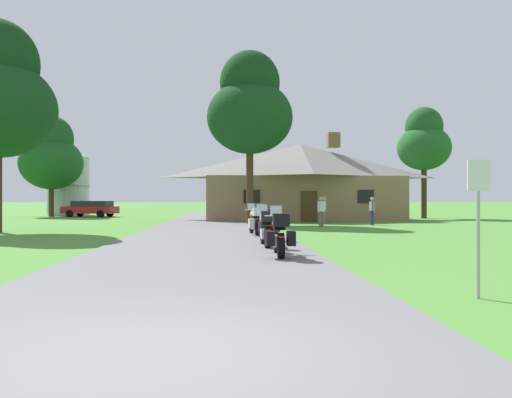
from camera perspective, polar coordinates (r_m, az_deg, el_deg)
name	(u,v)px	position (r m, az deg, el deg)	size (l,w,h in m)	color
ground_plane	(211,230)	(24.88, -5.07, -3.57)	(500.00, 500.00, 0.00)	#4C8433
asphalt_driveway	(210,233)	(22.88, -5.20, -3.80)	(6.40, 80.00, 0.06)	slate
motorcycle_silver_nearest_to_camera	(279,235)	(12.98, 2.65, -4.12)	(0.73, 2.08, 1.30)	black
motorcycle_silver_second_in_row	(266,228)	(15.79, 1.09, -3.35)	(0.66, 2.08, 1.30)	black
motorcycle_white_third_in_row	(267,225)	(18.46, 1.21, -2.91)	(0.89, 2.08, 1.30)	black
motorcycle_yellow_farthest_in_row	(256,221)	(21.02, -0.04, -2.56)	(0.88, 2.08, 1.30)	black
stone_lodge	(300,181)	(37.95, 5.06, 2.04)	(14.68, 8.13, 6.55)	#896B4C
bystander_white_shirt_near_lodge	(324,209)	(31.98, 7.74, -1.09)	(0.29, 0.54, 1.69)	#75664C
bystander_white_shirt_beside_signpost	(321,210)	(27.96, 7.40, -1.24)	(0.46, 0.39, 1.69)	#75664C
bystander_gray_shirt_by_tree	(372,210)	(30.56, 13.01, -1.17)	(0.24, 0.55, 1.67)	navy
metal_signpost_roadside	(478,211)	(8.47, 23.86, -1.25)	(0.36, 0.06, 2.14)	#9EA0A5
tree_right_of_lodge	(424,142)	(43.08, 18.48, 6.14)	(4.25, 4.25, 8.99)	#422D19
tree_by_lodge_front	(250,107)	(31.33, -0.71, 10.33)	(5.26, 5.26, 10.64)	#422D19
tree_left_far	(51,156)	(48.39, -22.16, 4.54)	(5.47, 5.47, 8.99)	#422D19
metal_silo_distant	(68,181)	(51.80, -20.47, 1.90)	(4.00, 4.00, 6.57)	#B2B7BC
parked_red_suv_far_left	(91,208)	(45.95, -18.20, -0.98)	(4.91, 2.92, 1.40)	maroon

